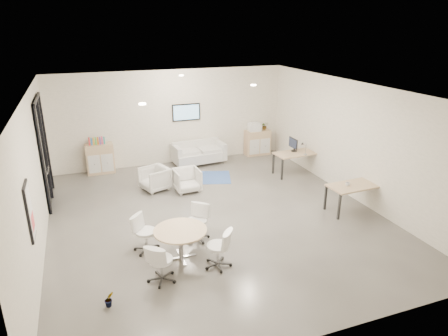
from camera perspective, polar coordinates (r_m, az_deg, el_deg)
The scene contains 21 objects.
room_shell at distance 9.64m, azimuth -1.31°, elevation 1.65°, with size 9.60×10.60×4.80m.
glass_door at distance 11.64m, azimuth -24.37°, elevation 2.58°, with size 0.09×1.90×2.85m.
artwork at distance 7.77m, azimuth -26.01°, elevation -5.62°, with size 0.05×0.54×1.04m.
wall_tv at distance 13.87m, azimuth -5.42°, elevation 7.93°, with size 0.98×0.06×0.58m.
ceiling_spots at distance 9.99m, azimuth -4.08°, elevation 11.59°, with size 3.14×4.14×0.03m.
sideboard_left at distance 13.56m, azimuth -17.27°, elevation 1.28°, with size 0.87×0.45×0.98m.
sideboard_right at distance 14.87m, azimuth 4.79°, elevation 3.65°, with size 0.92×0.45×0.92m.
books at distance 13.40m, azimuth -17.72°, elevation 3.70°, with size 0.50×0.14×0.22m.
printer at distance 14.66m, azimuth 4.35°, elevation 5.88°, with size 0.45×0.38×0.31m.
loveseat at distance 13.93m, azimuth -3.71°, elevation 2.09°, with size 1.82×1.02×0.65m.
blue_rug at distance 12.71m, azimuth -2.93°, elevation -1.37°, with size 1.69×1.13×0.01m, color #33509C.
armchair_left at distance 11.85m, azimuth -9.86°, elevation -1.36°, with size 0.73×0.68×0.75m, color silver.
armchair_right at distance 11.65m, azimuth -5.29°, elevation -1.58°, with size 0.71×0.67×0.73m, color silver.
desk_rear at distance 13.00m, azimuth 10.28°, elevation 1.87°, with size 1.45×0.79×0.73m.
desk_front at distance 10.82m, azimuth 18.16°, elevation -2.65°, with size 1.43×0.77×0.73m.
monitor at distance 13.01m, azimuth 9.88°, elevation 3.35°, with size 0.20×0.50×0.44m.
round_table at distance 8.32m, azimuth -6.26°, elevation -9.28°, with size 1.10×1.10×0.67m.
meeting_chairs at distance 8.41m, azimuth -6.22°, elevation -10.31°, with size 2.07×2.07×0.82m.
plant_cabinet at distance 14.86m, azimuth 5.82°, elevation 5.90°, with size 0.25×0.28×0.22m, color #3F7F3F.
plant_floor at distance 7.58m, azimuth -16.03°, elevation -18.03°, with size 0.16×0.30×0.13m, color #3F7F3F.
cup at distance 10.64m, azimuth 17.27°, elevation -2.16°, with size 0.11×0.09×0.11m, color white.
Camera 1 is at (-2.96, -8.65, 4.64)m, focal length 32.00 mm.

